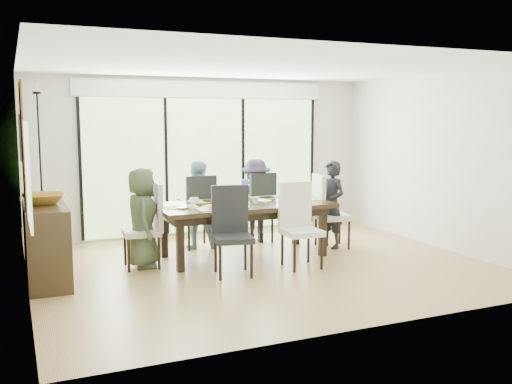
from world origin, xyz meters
name	(u,v)px	position (x,y,z in m)	size (l,w,h in m)	color
floor	(263,267)	(0.00, 0.00, -0.01)	(6.00, 5.00, 0.01)	olive
ceiling	(264,66)	(0.00, 0.00, 2.71)	(6.00, 5.00, 0.01)	white
wall_back	(205,156)	(0.00, 2.51, 1.35)	(6.00, 0.02, 2.70)	beige
wall_front	(372,191)	(0.00, -2.51, 1.35)	(6.00, 0.02, 2.70)	silver
wall_left	(22,178)	(-3.01, 0.00, 1.35)	(0.02, 5.00, 2.70)	white
wall_right	(440,161)	(3.01, 0.00, 1.35)	(0.02, 5.00, 2.70)	silver
glass_doors	(205,165)	(0.00, 2.47, 1.20)	(4.20, 0.02, 2.30)	#598C3F
blinds_header	(205,89)	(0.00, 2.46, 2.50)	(4.40, 0.06, 0.28)	white
mullion_a	(80,170)	(-2.10, 2.46, 1.20)	(0.05, 0.04, 2.30)	black
mullion_b	(166,167)	(-0.70, 2.46, 1.20)	(0.05, 0.04, 2.30)	black
mullion_c	(243,164)	(0.70, 2.46, 1.20)	(0.05, 0.04, 2.30)	black
mullion_d	(312,161)	(2.10, 2.46, 1.20)	(0.05, 0.04, 2.30)	black
side_window	(28,175)	(-2.97, -1.20, 1.50)	(0.02, 0.90, 1.00)	#8CAD7F
deck	(191,226)	(0.00, 3.40, -0.05)	(6.00, 1.80, 0.10)	brown
rail_top	(179,190)	(0.00, 4.20, 0.55)	(6.00, 0.08, 0.06)	brown
foliage_left	(80,146)	(-1.80, 5.20, 1.44)	(3.20, 3.20, 3.20)	#14380F
foliage_mid	(176,127)	(0.40, 5.80, 1.80)	(4.00, 4.00, 4.00)	#14380F
foliage_right	(262,151)	(2.20, 5.00, 1.26)	(2.80, 2.80, 2.80)	#14380F
foliage_far	(126,135)	(-0.60, 6.50, 1.62)	(3.60, 3.60, 3.60)	#14380F
table_top	(244,205)	(-0.04, 0.62, 0.76)	(2.53, 1.16, 0.06)	black
table_apron	(244,212)	(-0.04, 0.62, 0.66)	(2.32, 0.95, 0.11)	black
table_leg_fl	(180,245)	(-1.12, 0.19, 0.36)	(0.09, 0.09, 0.73)	black
table_leg_fr	(323,232)	(1.04, 0.19, 0.36)	(0.09, 0.09, 0.73)	black
table_leg_bl	(164,233)	(-1.12, 1.05, 0.36)	(0.09, 0.09, 0.73)	black
table_leg_br	(296,222)	(1.04, 1.05, 0.36)	(0.09, 0.09, 0.73)	black
chair_left_end	(141,225)	(-1.54, 0.62, 0.58)	(0.49, 0.49, 1.16)	beige
chair_right_end	(333,211)	(1.46, 0.62, 0.58)	(0.49, 0.49, 1.16)	beige
chair_far_left	(196,211)	(-0.49, 1.47, 0.58)	(0.49, 0.49, 1.16)	black
chair_far_right	(255,207)	(0.51, 1.47, 0.58)	(0.49, 0.49, 1.16)	black
chair_near_left	(233,231)	(-0.54, -0.25, 0.58)	(0.49, 0.49, 1.16)	black
chair_near_right	(302,225)	(0.46, -0.25, 0.58)	(0.49, 0.49, 1.16)	white
person_left_end	(142,218)	(-1.52, 0.62, 0.68)	(0.64, 0.40, 1.36)	#3A472F
person_right_end	(332,205)	(1.44, 0.62, 0.68)	(0.64, 0.40, 1.36)	black
person_far_left	(197,205)	(-0.49, 1.45, 0.68)	(0.64, 0.40, 1.36)	#7697AB
person_far_right	(256,201)	(0.51, 1.45, 0.68)	(0.64, 0.40, 1.36)	#251D2B
placemat_left	(180,207)	(-0.99, 0.62, 0.79)	(0.46, 0.34, 0.01)	#93A63B
placemat_right	(301,199)	(0.91, 0.62, 0.79)	(0.46, 0.34, 0.01)	#8CB23F
placemat_far_l	(205,201)	(-0.49, 1.02, 0.79)	(0.46, 0.34, 0.01)	#A0BF44
placemat_far_r	(267,197)	(0.51, 1.02, 0.79)	(0.46, 0.34, 0.01)	#74A33A
placemat_paper	(215,208)	(-0.59, 0.32, 0.79)	(0.46, 0.34, 0.01)	white
tablet_far_l	(213,201)	(-0.39, 0.97, 0.80)	(0.27, 0.19, 0.01)	black
tablet_far_r	(265,197)	(0.46, 0.97, 0.80)	(0.25, 0.18, 0.01)	black
papers	(288,201)	(0.66, 0.57, 0.79)	(0.32, 0.23, 0.00)	white
platter_base	(215,207)	(-0.59, 0.32, 0.81)	(0.27, 0.27, 0.03)	white
platter_snacks	(215,206)	(-0.59, 0.32, 0.83)	(0.21, 0.21, 0.01)	orange
vase	(245,198)	(0.01, 0.67, 0.85)	(0.08, 0.08, 0.13)	silver
hyacinth_stems	(245,190)	(0.01, 0.67, 0.98)	(0.04, 0.04, 0.17)	#337226
hyacinth_blooms	(245,183)	(0.01, 0.67, 1.09)	(0.12, 0.12, 0.12)	#4651AF
laptop	(189,207)	(-0.89, 0.52, 0.81)	(0.35, 0.22, 0.03)	silver
cup_a	(194,201)	(-0.74, 0.77, 0.84)	(0.13, 0.13, 0.10)	white
cup_b	(256,200)	(0.11, 0.52, 0.84)	(0.11, 0.11, 0.10)	white
cup_c	(290,196)	(0.76, 0.72, 0.84)	(0.13, 0.13, 0.10)	white
book	(258,201)	(0.21, 0.67, 0.80)	(0.17, 0.24, 0.02)	white
sideboard	(46,240)	(-2.76, 0.58, 0.49)	(0.49, 1.73, 0.97)	black
bowl	(44,199)	(-2.76, 0.48, 1.03)	(0.51, 0.51, 0.13)	#8A5F1E
candlestick_base	(42,197)	(-2.76, 0.93, 0.99)	(0.11, 0.11, 0.04)	black
candlestick_shaft	(39,145)	(-2.76, 0.93, 1.67)	(0.03, 0.03, 1.35)	black
candlestick_pan	(37,93)	(-2.76, 0.93, 2.34)	(0.11, 0.11, 0.03)	black
candle	(37,88)	(-2.76, 0.93, 2.41)	(0.04, 0.04, 0.11)	silver
tapestry	(23,145)	(-2.97, 0.40, 1.70)	(0.02, 1.00, 1.50)	#984F16
art_frame	(20,138)	(-2.97, 1.70, 1.75)	(0.03, 0.55, 0.65)	black
art_canvas	(22,137)	(-2.95, 1.70, 1.75)	(0.01, 0.45, 0.55)	#194C50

